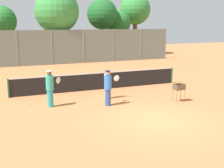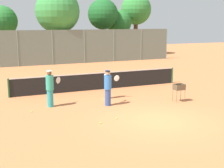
{
  "view_description": "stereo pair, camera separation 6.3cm",
  "coord_description": "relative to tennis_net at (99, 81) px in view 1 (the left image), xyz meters",
  "views": [
    {
      "loc": [
        -6.86,
        -10.82,
        4.1
      ],
      "look_at": [
        -0.59,
        3.5,
        1.0
      ],
      "focal_mm": 50.0,
      "sensor_mm": 36.0,
      "label": 1
    },
    {
      "loc": [
        -6.8,
        -10.84,
        4.1
      ],
      "look_at": [
        -0.59,
        3.5,
        1.0
      ],
      "focal_mm": 50.0,
      "sensor_mm": 36.0,
      "label": 2
    }
  ],
  "objects": [
    {
      "name": "back_fence",
      "position": [
        0.0,
        12.6,
        1.13
      ],
      "size": [
        26.27,
        0.08,
        3.38
      ],
      "color": "slate",
      "rests_on": "ground_plane"
    },
    {
      "name": "parked_car",
      "position": [
        2.43,
        16.46,
        0.1
      ],
      "size": [
        4.2,
        1.7,
        1.6
      ],
      "color": "#B2B7BC",
      "rests_on": "ground_plane"
    },
    {
      "name": "tree_4",
      "position": [
        8.95,
        16.59,
        3.46
      ],
      "size": [
        2.99,
        2.99,
        5.55
      ],
      "color": "brown",
      "rests_on": "ground_plane"
    },
    {
      "name": "ball_cart",
      "position": [
        2.75,
        -4.46,
        0.15
      ],
      "size": [
        0.56,
        0.41,
        0.94
      ],
      "color": "brown",
      "rests_on": "ground_plane"
    },
    {
      "name": "player_red_cap",
      "position": [
        -0.44,
        -2.37,
        0.26
      ],
      "size": [
        0.85,
        0.39,
        1.58
      ],
      "rotation": [
        0.0,
        0.0,
        5.98
      ],
      "color": "white",
      "rests_on": "ground_plane"
    },
    {
      "name": "tree_1",
      "position": [
        -4.16,
        17.49,
        3.62
      ],
      "size": [
        3.26,
        3.26,
        5.85
      ],
      "color": "brown",
      "rests_on": "ground_plane"
    },
    {
      "name": "tree_0",
      "position": [
        11.99,
        18.08,
        5.05
      ],
      "size": [
        3.82,
        3.82,
        7.6
      ],
      "color": "brown",
      "rests_on": "ground_plane"
    },
    {
      "name": "tree_5",
      "position": [
        1.08,
        14.56,
        4.66
      ],
      "size": [
        4.54,
        4.54,
        7.5
      ],
      "color": "brown",
      "rests_on": "ground_plane"
    },
    {
      "name": "ground_plane",
      "position": [
        0.0,
        -6.84,
        -0.56
      ],
      "size": [
        80.0,
        80.0,
        0.0
      ],
      "primitive_type": "plane",
      "color": "#C67242"
    },
    {
      "name": "tennis_net",
      "position": [
        0.0,
        0.0,
        0.0
      ],
      "size": [
        10.82,
        0.1,
        1.07
      ],
      "color": "#26592D",
      "rests_on": "ground_plane"
    },
    {
      "name": "tennis_ball_0",
      "position": [
        -1.48,
        -5.91,
        -0.53
      ],
      "size": [
        0.07,
        0.07,
        0.07
      ],
      "primitive_type": "sphere",
      "color": "#D1E54C",
      "rests_on": "ground_plane"
    },
    {
      "name": "player_white_outfit",
      "position": [
        -0.98,
        -3.72,
        0.36
      ],
      "size": [
        0.66,
        0.77,
        1.77
      ],
      "rotation": [
        0.0,
        0.0,
        0.9
      ],
      "color": "#334C8C",
      "rests_on": "ground_plane"
    },
    {
      "name": "player_yellow_shirt",
      "position": [
        -3.66,
        -2.8,
        0.38
      ],
      "size": [
        0.86,
        0.55,
        1.81
      ],
      "rotation": [
        0.0,
        0.0,
        0.48
      ],
      "color": "teal",
      "rests_on": "ground_plane"
    },
    {
      "name": "tennis_ball_3",
      "position": [
        4.45,
        -2.0,
        -0.53
      ],
      "size": [
        0.07,
        0.07,
        0.07
      ],
      "primitive_type": "sphere",
      "color": "#D1E54C",
      "rests_on": "ground_plane"
    },
    {
      "name": "tennis_ball_1",
      "position": [
        -2.35,
        -6.21,
        -0.53
      ],
      "size": [
        0.07,
        0.07,
        0.07
      ],
      "primitive_type": "sphere",
      "color": "#D1E54C",
      "rests_on": "ground_plane"
    },
    {
      "name": "tennis_ball_2",
      "position": [
        -4.69,
        -3.39,
        -0.53
      ],
      "size": [
        0.07,
        0.07,
        0.07
      ],
      "primitive_type": "sphere",
      "color": "#D1E54C",
      "rests_on": "ground_plane"
    },
    {
      "name": "tree_2",
      "position": [
        6.69,
        16.03,
        4.43
      ],
      "size": [
        3.46,
        3.46,
        6.75
      ],
      "color": "brown",
      "rests_on": "ground_plane"
    }
  ]
}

